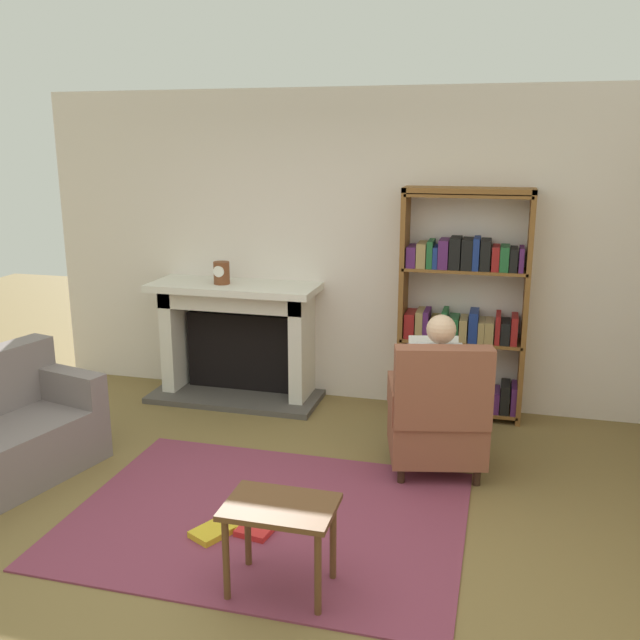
% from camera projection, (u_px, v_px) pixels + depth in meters
% --- Properties ---
extents(ground, '(14.00, 14.00, 0.00)m').
position_uv_depth(ground, '(250.00, 544.00, 4.06)').
color(ground, brown).
extents(back_wall, '(5.60, 0.10, 2.70)m').
position_uv_depth(back_wall, '(348.00, 249.00, 6.11)').
color(back_wall, silver).
rests_on(back_wall, ground).
extents(area_rug, '(2.40, 1.80, 0.01)m').
position_uv_depth(area_rug, '(267.00, 517.00, 4.34)').
color(area_rug, brown).
rests_on(area_rug, ground).
extents(fireplace, '(1.52, 0.64, 1.05)m').
position_uv_depth(fireplace, '(239.00, 336.00, 6.31)').
color(fireplace, '#4C4742').
rests_on(fireplace, ground).
extents(mantel_clock, '(0.14, 0.14, 0.20)m').
position_uv_depth(mantel_clock, '(222.00, 273.00, 6.09)').
color(mantel_clock, brown).
rests_on(mantel_clock, fireplace).
extents(bookshelf, '(1.03, 0.32, 1.91)m').
position_uv_depth(bookshelf, '(462.00, 311.00, 5.77)').
color(bookshelf, brown).
rests_on(bookshelf, ground).
extents(armchair_reading, '(0.77, 0.75, 0.97)m').
position_uv_depth(armchair_reading, '(438.00, 416.00, 4.83)').
color(armchair_reading, '#331E14').
rests_on(armchair_reading, ground).
extents(seated_reader, '(0.44, 0.58, 1.14)m').
position_uv_depth(seated_reader, '(437.00, 384.00, 4.89)').
color(seated_reader, silver).
rests_on(seated_reader, ground).
extents(side_table, '(0.56, 0.39, 0.49)m').
position_uv_depth(side_table, '(280.00, 518.00, 3.55)').
color(side_table, brown).
rests_on(side_table, ground).
extents(scattered_books, '(0.69, 0.57, 0.04)m').
position_uv_depth(scattered_books, '(249.00, 525.00, 4.20)').
color(scattered_books, gold).
rests_on(scattered_books, area_rug).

